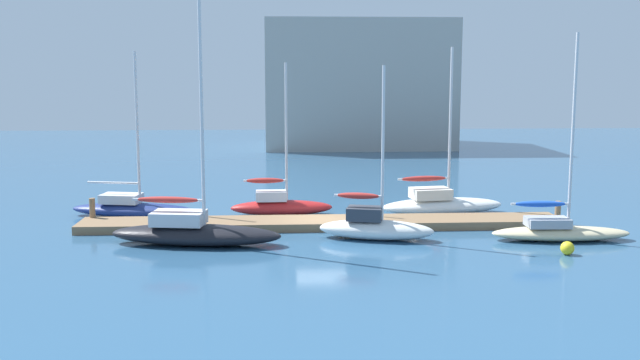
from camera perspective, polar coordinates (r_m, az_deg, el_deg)
ground_plane at (r=35.15m, az=0.18°, el=-3.71°), size 120.00×120.00×0.00m
dock_pier at (r=35.11m, az=0.18°, el=-3.39°), size 23.08×2.37×0.39m
dock_piling_near_end at (r=37.10m, az=-17.37°, el=-2.39°), size 0.28×0.28×1.34m
dock_piling_far_end at (r=36.41m, az=18.09°, el=-2.63°), size 0.28×0.28×1.34m
sailboat_0 at (r=38.76m, az=-14.45°, el=-2.08°), size 6.88×3.05×8.43m
sailboat_1 at (r=31.98m, az=-9.86°, el=-3.88°), size 7.68×3.17×11.98m
sailboat_2 at (r=38.03m, az=-3.15°, el=-1.91°), size 5.33×1.56×7.88m
sailboat_3 at (r=32.61m, az=4.28°, el=-3.59°), size 5.37×2.83×7.69m
sailboat_4 at (r=38.76m, az=9.41°, el=-1.79°), size 6.82×2.93×8.67m
sailboat_5 at (r=34.05m, az=18.18°, el=-3.66°), size 6.22×1.94×9.08m
mooring_buoy_yellow at (r=31.53m, az=18.79°, el=-5.07°), size 0.56×0.56×0.56m
harbor_building_distant at (r=73.63m, az=2.90°, el=7.50°), size 18.11×12.16×12.35m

